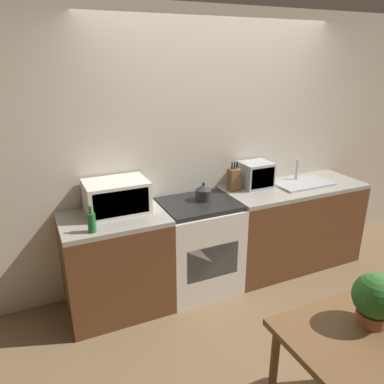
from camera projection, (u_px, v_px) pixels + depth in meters
ground_plane at (266, 321)px, 3.25m from camera, size 16.00×16.00×0.00m
wall_back at (212, 149)px, 3.72m from camera, size 10.00×0.06×2.60m
counter_left_run at (116, 264)px, 3.29m from camera, size 0.88×0.62×0.90m
counter_right_run at (291, 225)px, 4.03m from camera, size 1.50×0.62×0.90m
stove_range at (198, 246)px, 3.60m from camera, size 0.71×0.62×0.90m
kettle at (203, 192)px, 3.47m from camera, size 0.15×0.15×0.17m
microwave at (116, 196)px, 3.20m from camera, size 0.53×0.37×0.28m
bottle at (92, 222)px, 2.84m from camera, size 0.06×0.06×0.21m
knife_block at (234, 180)px, 3.71m from camera, size 0.11×0.10×0.29m
toaster_oven at (256, 175)px, 3.81m from camera, size 0.30×0.27×0.26m
sink_basin at (303, 183)px, 3.92m from camera, size 0.60×0.34×0.24m
dining_table at (370, 347)px, 2.05m from camera, size 0.95×0.67×0.77m
potted_plant at (375, 298)px, 2.03m from camera, size 0.25×0.25×0.30m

